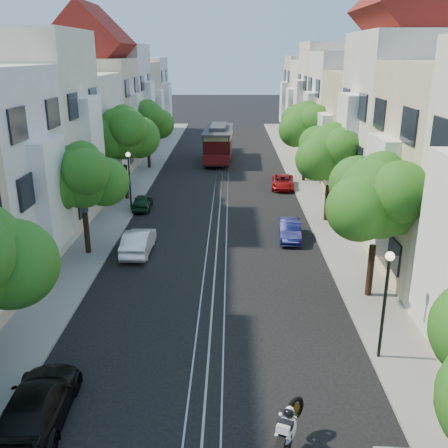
{
  "coord_description": "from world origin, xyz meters",
  "views": [
    {
      "loc": [
        0.81,
        -11.94,
        10.74
      ],
      "look_at": [
        0.45,
        12.93,
        2.2
      ],
      "focal_mm": 40.0,
      "sensor_mm": 36.0,
      "label": 1
    }
  ],
  "objects_px": {
    "tree_e_b": "(379,199)",
    "parked_car_e_mid": "(290,230)",
    "tree_w_b": "(83,178)",
    "lamp_west": "(129,173)",
    "lamp_east": "(386,290)",
    "tree_e_d": "(307,126)",
    "parked_car_e_far": "(283,182)",
    "tree_e_c": "(331,154)",
    "parked_car_w_near": "(37,404)",
    "cable_car": "(219,142)",
    "sportbike_rider": "(287,431)",
    "tree_w_c": "(124,134)",
    "parked_car_w_far": "(142,202)",
    "parked_car_w_mid": "(138,241)",
    "tree_w_d": "(148,121)"
  },
  "relations": [
    {
      "from": "tree_e_b",
      "to": "parked_car_e_mid",
      "type": "distance_m",
      "value": 9.12
    },
    {
      "from": "tree_w_b",
      "to": "lamp_west",
      "type": "distance_m",
      "value": 8.22
    },
    {
      "from": "lamp_east",
      "to": "parked_car_e_mid",
      "type": "height_order",
      "value": "lamp_east"
    },
    {
      "from": "tree_e_d",
      "to": "lamp_east",
      "type": "relative_size",
      "value": 1.65
    },
    {
      "from": "tree_e_d",
      "to": "tree_w_b",
      "type": "bearing_deg",
      "value": -130.27
    },
    {
      "from": "parked_car_e_far",
      "to": "parked_car_e_mid",
      "type": "bearing_deg",
      "value": -88.24
    },
    {
      "from": "tree_e_c",
      "to": "parked_car_w_near",
      "type": "distance_m",
      "value": 23.37
    },
    {
      "from": "tree_e_b",
      "to": "cable_car",
      "type": "bearing_deg",
      "value": 104.14
    },
    {
      "from": "tree_w_b",
      "to": "parked_car_w_near",
      "type": "distance_m",
      "value": 14.15
    },
    {
      "from": "sportbike_rider",
      "to": "parked_car_e_mid",
      "type": "distance_m",
      "value": 17.39
    },
    {
      "from": "tree_w_b",
      "to": "sportbike_rider",
      "type": "height_order",
      "value": "tree_w_b"
    },
    {
      "from": "tree_w_b",
      "to": "tree_w_c",
      "type": "bearing_deg",
      "value": 90.0
    },
    {
      "from": "tree_w_c",
      "to": "parked_car_e_far",
      "type": "distance_m",
      "value": 13.62
    },
    {
      "from": "tree_e_d",
      "to": "parked_car_w_far",
      "type": "distance_m",
      "value": 15.94
    },
    {
      "from": "tree_e_d",
      "to": "parked_car_w_near",
      "type": "height_order",
      "value": "tree_e_d"
    },
    {
      "from": "lamp_east",
      "to": "parked_car_w_near",
      "type": "distance_m",
      "value": 12.06
    },
    {
      "from": "parked_car_w_mid",
      "to": "lamp_east",
      "type": "bearing_deg",
      "value": 136.61
    },
    {
      "from": "parked_car_w_far",
      "to": "parked_car_e_far",
      "type": "bearing_deg",
      "value": -153.12
    },
    {
      "from": "tree_w_d",
      "to": "parked_car_w_mid",
      "type": "height_order",
      "value": "tree_w_d"
    },
    {
      "from": "tree_e_b",
      "to": "cable_car",
      "type": "height_order",
      "value": "tree_e_b"
    },
    {
      "from": "lamp_west",
      "to": "parked_car_e_far",
      "type": "bearing_deg",
      "value": 30.24
    },
    {
      "from": "cable_car",
      "to": "tree_w_b",
      "type": "bearing_deg",
      "value": -102.28
    },
    {
      "from": "parked_car_w_mid",
      "to": "parked_car_w_far",
      "type": "xyz_separation_m",
      "value": [
        -1.2,
        8.34,
        -0.12
      ]
    },
    {
      "from": "parked_car_e_mid",
      "to": "parked_car_w_far",
      "type": "relative_size",
      "value": 1.11
    },
    {
      "from": "lamp_east",
      "to": "parked_car_e_far",
      "type": "distance_m",
      "value": 24.81
    },
    {
      "from": "tree_e_b",
      "to": "parked_car_w_near",
      "type": "height_order",
      "value": "tree_e_b"
    },
    {
      "from": "tree_e_b",
      "to": "parked_car_w_far",
      "type": "distance_m",
      "value": 19.21
    },
    {
      "from": "lamp_east",
      "to": "parked_car_w_far",
      "type": "bearing_deg",
      "value": 122.6
    },
    {
      "from": "cable_car",
      "to": "parked_car_e_far",
      "type": "relative_size",
      "value": 2.31
    },
    {
      "from": "parked_car_w_near",
      "to": "tree_e_c",
      "type": "bearing_deg",
      "value": -125.03
    },
    {
      "from": "parked_car_w_near",
      "to": "lamp_west",
      "type": "bearing_deg",
      "value": -89.4
    },
    {
      "from": "tree_e_c",
      "to": "lamp_east",
      "type": "distance_m",
      "value": 16.1
    },
    {
      "from": "tree_e_b",
      "to": "tree_e_c",
      "type": "bearing_deg",
      "value": 90.0
    },
    {
      "from": "lamp_west",
      "to": "sportbike_rider",
      "type": "height_order",
      "value": "lamp_west"
    },
    {
      "from": "tree_e_c",
      "to": "parked_car_e_far",
      "type": "distance_m",
      "value": 9.83
    },
    {
      "from": "tree_w_c",
      "to": "parked_car_w_near",
      "type": "distance_m",
      "value": 24.96
    },
    {
      "from": "lamp_west",
      "to": "parked_car_e_far",
      "type": "height_order",
      "value": "lamp_west"
    },
    {
      "from": "parked_car_e_mid",
      "to": "parked_car_w_near",
      "type": "bearing_deg",
      "value": -116.85
    },
    {
      "from": "tree_e_d",
      "to": "parked_car_w_mid",
      "type": "distance_m",
      "value": 20.8
    },
    {
      "from": "tree_e_d",
      "to": "parked_car_w_far",
      "type": "height_order",
      "value": "tree_e_d"
    },
    {
      "from": "tree_w_d",
      "to": "parked_car_w_mid",
      "type": "relative_size",
      "value": 1.6
    },
    {
      "from": "tree_e_b",
      "to": "parked_car_e_mid",
      "type": "relative_size",
      "value": 1.87
    },
    {
      "from": "lamp_west",
      "to": "parked_car_w_far",
      "type": "relative_size",
      "value": 1.29
    },
    {
      "from": "tree_e_c",
      "to": "tree_w_b",
      "type": "bearing_deg",
      "value": -157.38
    },
    {
      "from": "tree_w_d",
      "to": "parked_car_w_near",
      "type": "xyz_separation_m",
      "value": [
        2.11,
        -35.48,
        -3.94
      ]
    },
    {
      "from": "tree_w_c",
      "to": "tree_w_d",
      "type": "distance_m",
      "value": 11.01
    },
    {
      "from": "cable_car",
      "to": "parked_car_w_mid",
      "type": "height_order",
      "value": "cable_car"
    },
    {
      "from": "tree_w_b",
      "to": "tree_w_c",
      "type": "distance_m",
      "value": 11.02
    },
    {
      "from": "lamp_east",
      "to": "sportbike_rider",
      "type": "bearing_deg",
      "value": -129.8
    },
    {
      "from": "parked_car_w_near",
      "to": "parked_car_w_mid",
      "type": "distance_m",
      "value": 13.79
    }
  ]
}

